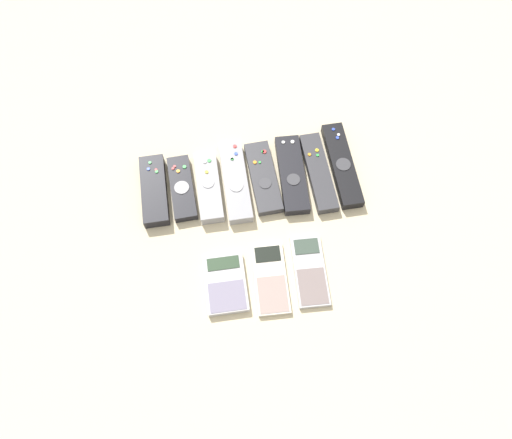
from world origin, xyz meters
The scene contains 12 objects.
ground_plane centered at (0.00, 0.00, 0.00)m, with size 3.00×3.00×0.00m, color beige.
remote_0 centered at (-0.20, 0.13, 0.01)m, with size 0.05×0.16×0.03m.
remote_1 centered at (-0.14, 0.13, 0.01)m, with size 0.05×0.15×0.02m.
remote_2 centered at (-0.09, 0.12, 0.01)m, with size 0.05×0.16×0.03m.
remote_3 centered at (-0.03, 0.13, 0.01)m, with size 0.05×0.19×0.03m.
remote_4 centered at (0.03, 0.13, 0.01)m, with size 0.06×0.17×0.02m.
remote_5 centered at (0.09, 0.13, 0.01)m, with size 0.06×0.19×0.02m.
remote_6 centered at (0.15, 0.12, 0.01)m, with size 0.05×0.19×0.02m.
remote_7 centered at (0.21, 0.13, 0.01)m, with size 0.05×0.21×0.02m.
calculator_0 centered at (-0.08, -0.10, 0.01)m, with size 0.08×0.12×0.02m.
calculator_1 centered at (0.01, -0.10, 0.01)m, with size 0.07×0.15×0.01m.
calculator_2 centered at (0.09, -0.09, 0.01)m, with size 0.07×0.15×0.01m.
Camera 1 is at (-0.07, -0.41, 0.95)m, focal length 35.00 mm.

